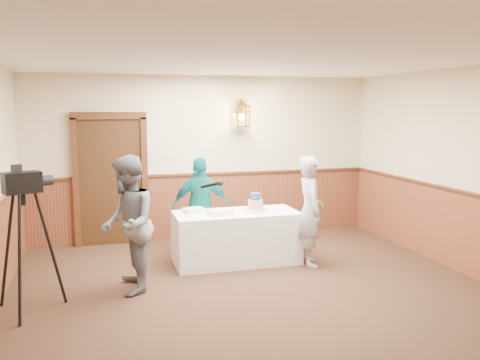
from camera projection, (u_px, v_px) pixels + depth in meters
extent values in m
plane|color=#2F1F12|center=(272.00, 312.00, 5.64)|extent=(7.00, 7.00, 0.00)
cube|color=beige|center=(205.00, 158.00, 8.77)|extent=(6.00, 0.02, 2.80)
cube|color=white|center=(275.00, 54.00, 5.24)|extent=(6.00, 7.00, 0.02)
cube|color=#552D18|center=(206.00, 206.00, 8.87)|extent=(5.98, 0.04, 1.10)
cube|color=#462312|center=(206.00, 174.00, 8.78)|extent=(5.98, 0.07, 0.04)
cube|color=#331D0E|center=(111.00, 182.00, 8.34)|extent=(1.00, 0.06, 2.10)
cube|color=white|center=(236.00, 237.00, 7.42)|extent=(1.80, 0.80, 0.75)
cube|color=beige|center=(255.00, 210.00, 7.39)|extent=(0.32, 0.32, 0.05)
cylinder|color=red|center=(255.00, 204.00, 7.38)|extent=(0.21, 0.21, 0.13)
cylinder|color=#204293|center=(255.00, 196.00, 7.36)|extent=(0.15, 0.15, 0.10)
cube|color=#FFF898|center=(220.00, 212.00, 7.20)|extent=(0.38, 0.33, 0.07)
cube|color=#B3ECA6|center=(194.00, 210.00, 7.33)|extent=(0.33, 0.29, 0.07)
imported|color=slate|center=(128.00, 225.00, 6.16)|extent=(0.67, 0.85, 1.69)
cylinder|color=black|center=(210.00, 185.00, 6.21)|extent=(0.23, 0.09, 0.09)
sphere|color=black|center=(220.00, 183.00, 6.22)|extent=(0.08, 0.08, 0.08)
imported|color=#9C9CA2|center=(310.00, 211.00, 7.25)|extent=(0.45, 0.62, 1.58)
imported|color=#09585B|center=(201.00, 207.00, 7.77)|extent=(0.93, 0.51, 1.51)
cube|color=black|center=(22.00, 183.00, 5.47)|extent=(0.43, 0.34, 0.23)
cylinder|color=black|center=(45.00, 180.00, 5.62)|extent=(0.19, 0.17, 0.11)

